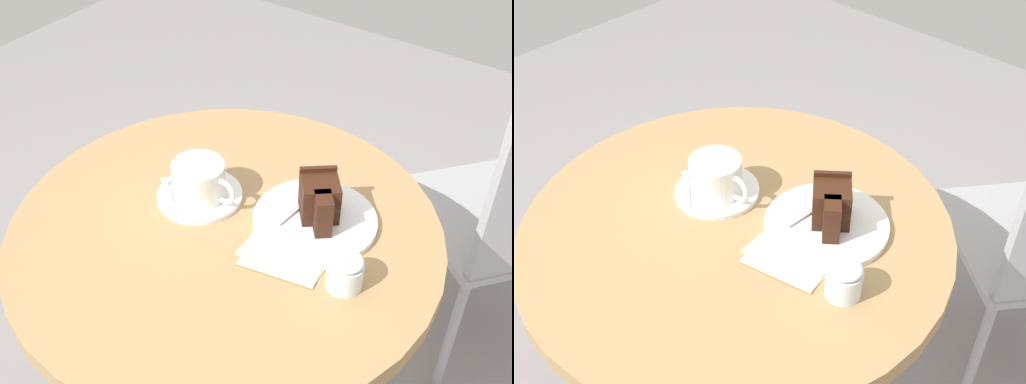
# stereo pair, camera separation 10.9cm
# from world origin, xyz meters

# --- Properties ---
(cafe_table) EXTENTS (0.74, 0.74, 0.73)m
(cafe_table) POSITION_xyz_m (0.00, 0.00, 0.60)
(cafe_table) COLOR #A37F51
(cafe_table) RESTS_ON ground
(saucer) EXTENTS (0.15, 0.15, 0.01)m
(saucer) POSITION_xyz_m (-0.08, 0.03, 0.73)
(saucer) COLOR white
(saucer) RESTS_ON cafe_table
(coffee_cup) EXTENTS (0.13, 0.09, 0.07)m
(coffee_cup) POSITION_xyz_m (-0.08, 0.03, 0.77)
(coffee_cup) COLOR white
(coffee_cup) RESTS_ON saucer
(teaspoon) EXTENTS (0.09, 0.07, 0.00)m
(teaspoon) POSITION_xyz_m (-0.13, 0.01, 0.74)
(teaspoon) COLOR #B7B7BC
(teaspoon) RESTS_ON saucer
(cake_plate) EXTENTS (0.21, 0.21, 0.01)m
(cake_plate) POSITION_xyz_m (0.12, 0.10, 0.73)
(cake_plate) COLOR white
(cake_plate) RESTS_ON cafe_table
(cake_slice) EXTENTS (0.09, 0.10, 0.08)m
(cake_slice) POSITION_xyz_m (0.12, 0.10, 0.77)
(cake_slice) COLOR #381E14
(cake_slice) RESTS_ON cake_plate
(fork) EXTENTS (0.03, 0.15, 0.00)m
(fork) POSITION_xyz_m (0.09, 0.13, 0.74)
(fork) COLOR #B7B7BC
(fork) RESTS_ON cake_plate
(napkin) EXTENTS (0.15, 0.17, 0.00)m
(napkin) POSITION_xyz_m (0.12, 0.02, 0.73)
(napkin) COLOR beige
(napkin) RESTS_ON cafe_table
(sugar_pot) EXTENTS (0.06, 0.06, 0.06)m
(sugar_pot) POSITION_xyz_m (0.23, -0.00, 0.76)
(sugar_pot) COLOR silver
(sugar_pot) RESTS_ON cafe_table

